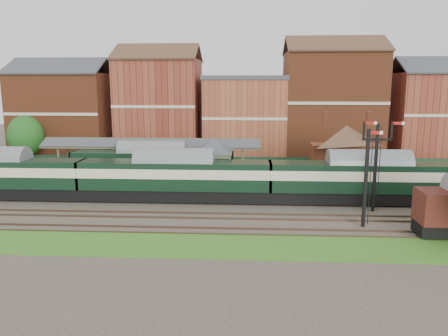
# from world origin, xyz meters

# --- Properties ---
(ground) EXTENTS (160.00, 160.00, 0.00)m
(ground) POSITION_xyz_m (0.00, 0.00, 0.00)
(ground) COLOR #473D33
(ground) RESTS_ON ground
(grass_back) EXTENTS (90.00, 4.50, 0.06)m
(grass_back) POSITION_xyz_m (0.00, 16.00, 0.03)
(grass_back) COLOR #2D6619
(grass_back) RESTS_ON ground
(grass_front) EXTENTS (90.00, 5.00, 0.06)m
(grass_front) POSITION_xyz_m (0.00, -12.00, 0.03)
(grass_front) COLOR #2D6619
(grass_front) RESTS_ON ground
(fence) EXTENTS (90.00, 0.12, 1.50)m
(fence) POSITION_xyz_m (0.00, 18.00, 0.75)
(fence) COLOR #193823
(fence) RESTS_ON ground
(platform) EXTENTS (55.00, 3.40, 1.00)m
(platform) POSITION_xyz_m (-5.00, 9.75, 0.50)
(platform) COLOR #2D2D2D
(platform) RESTS_ON ground
(signal_box) EXTENTS (5.40, 5.40, 6.00)m
(signal_box) POSITION_xyz_m (-3.00, 3.25, 3.19)
(signal_box) COLOR #667F5A
(signal_box) RESTS_ON ground
(brick_hut) EXTENTS (3.20, 2.64, 2.94)m
(brick_hut) POSITION_xyz_m (5.00, 3.25, 1.20)
(brick_hut) COLOR maroon
(brick_hut) RESTS_ON ground
(station_building) EXTENTS (8.10, 8.10, 5.90)m
(station_building) POSITION_xyz_m (12.00, 9.75, 3.96)
(station_building) COLOR brown
(station_building) RESTS_ON platform
(canopy) EXTENTS (26.00, 3.89, 4.08)m
(canopy) POSITION_xyz_m (-11.00, 9.75, 4.58)
(canopy) COLOR #4F5736
(canopy) RESTS_ON platform
(semaphore_bracket) EXTENTS (3.60, 0.25, 8.18)m
(semaphore_bracket) POSITION_xyz_m (12.04, -2.50, 4.63)
(semaphore_bracket) COLOR black
(semaphore_bracket) RESTS_ON ground
(semaphore_siding) EXTENTS (1.23, 0.25, 8.00)m
(semaphore_siding) POSITION_xyz_m (10.02, -7.00, 4.16)
(semaphore_siding) COLOR black
(semaphore_siding) RESTS_ON ground
(town_backdrop) EXTENTS (69.00, 10.00, 16.00)m
(town_backdrop) POSITION_xyz_m (-0.18, 25.00, 7.00)
(town_backdrop) COLOR brown
(town_backdrop) RESTS_ON ground
(dmu_train) EXTENTS (56.07, 2.95, 4.31)m
(dmu_train) POSITION_xyz_m (-6.62, 0.00, 2.51)
(dmu_train) COLOR black
(dmu_train) RESTS_ON ground
(platform_railcar) EXTENTS (18.26, 2.88, 4.20)m
(platform_railcar) POSITION_xyz_m (-10.20, 6.50, 2.46)
(platform_railcar) COLOR black
(platform_railcar) RESTS_ON ground
(tree_back) EXTENTS (4.90, 4.90, 7.16)m
(tree_back) POSITION_xyz_m (-30.55, 17.44, 4.33)
(tree_back) COLOR #382619
(tree_back) RESTS_ON ground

